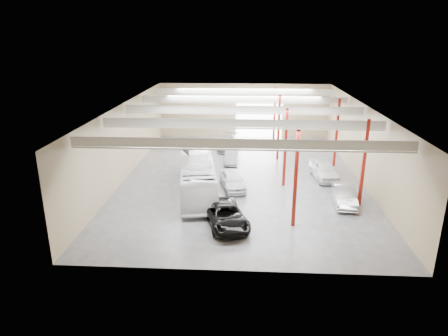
# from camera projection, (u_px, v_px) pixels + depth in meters

# --- Properties ---
(depot_shell) EXTENTS (22.12, 32.12, 7.06)m
(depot_shell) POSITION_uv_depth(u_px,v_px,m) (244.00, 125.00, 37.12)
(depot_shell) COLOR #47474C
(depot_shell) RESTS_ON ground
(coach_bus) EXTENTS (4.58, 12.10, 3.29)m
(coach_bus) POSITION_uv_depth(u_px,v_px,m) (197.00, 174.00, 34.13)
(coach_bus) COLOR silver
(coach_bus) RESTS_ON ground
(black_sedan) EXTENTS (4.07, 6.09, 1.55)m
(black_sedan) POSITION_uv_depth(u_px,v_px,m) (226.00, 215.00, 28.39)
(black_sedan) COLOR black
(black_sedan) RESTS_ON ground
(car_row_a) EXTENTS (2.82, 4.91, 1.57)m
(car_row_a) POSITION_uv_depth(u_px,v_px,m) (233.00, 180.00, 35.21)
(car_row_a) COLOR silver
(car_row_a) RESTS_ON ground
(car_row_b) EXTENTS (1.58, 4.08, 1.32)m
(car_row_b) POSITION_uv_depth(u_px,v_px,m) (232.00, 157.00, 42.37)
(car_row_b) COLOR #9E9EA2
(car_row_b) RESTS_ON ground
(car_row_c) EXTENTS (2.62, 5.40, 1.52)m
(car_row_c) POSITION_uv_depth(u_px,v_px,m) (229.00, 143.00, 47.29)
(car_row_c) COLOR slate
(car_row_c) RESTS_ON ground
(car_right_near) EXTENTS (1.99, 4.70, 1.51)m
(car_right_near) POSITION_uv_depth(u_px,v_px,m) (344.00, 195.00, 32.00)
(car_right_near) COLOR #A7A6AB
(car_right_near) RESTS_ON ground
(car_right_far) EXTENTS (2.53, 5.16, 1.69)m
(car_right_far) POSITION_uv_depth(u_px,v_px,m) (324.00, 170.00, 37.70)
(car_right_far) COLOR white
(car_right_far) RESTS_ON ground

